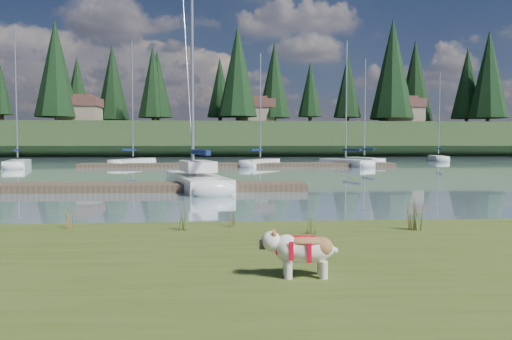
{
  "coord_description": "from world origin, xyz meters",
  "views": [
    {
      "loc": [
        0.66,
        -11.34,
        1.89
      ],
      "look_at": [
        1.38,
        -0.5,
        1.32
      ],
      "focal_mm": 35.0,
      "sensor_mm": 36.0,
      "label": 1
    }
  ],
  "objects": [
    {
      "name": "ridge",
      "position": [
        0.0,
        73.0,
        2.5
      ],
      "size": [
        200.0,
        20.0,
        5.0
      ],
      "primitive_type": "cube",
      "color": "#223419",
      "rests_on": "ground"
    },
    {
      "name": "weed_5",
      "position": [
        4.06,
        -2.64,
        0.61
      ],
      "size": [
        0.17,
        0.14,
        0.61
      ],
      "color": "#475B23",
      "rests_on": "bank"
    },
    {
      "name": "mud_lip",
      "position": [
        0.0,
        -1.6,
        0.07
      ],
      "size": [
        60.0,
        0.5,
        0.14
      ],
      "primitive_type": "cube",
      "color": "#33281C",
      "rests_on": "ground"
    },
    {
      "name": "conifer_3",
      "position": [
        -10.0,
        72.0,
        11.74
      ],
      "size": [
        4.84,
        4.84,
        12.25
      ],
      "color": "#382619",
      "rests_on": "ridge"
    },
    {
      "name": "sailboat_bg_5",
      "position": [
        25.02,
        43.75,
        0.32
      ],
      "size": [
        3.07,
        7.01,
        9.98
      ],
      "rotation": [
        0.0,
        0.0,
        1.31
      ],
      "color": "silver",
      "rests_on": "ground"
    },
    {
      "name": "house_1",
      "position": [
        6.0,
        71.0,
        7.31
      ],
      "size": [
        6.3,
        5.3,
        4.65
      ],
      "color": "gray",
      "rests_on": "ridge"
    },
    {
      "name": "house_2",
      "position": [
        30.0,
        69.0,
        7.31
      ],
      "size": [
        6.3,
        5.3,
        4.65
      ],
      "color": "gray",
      "rests_on": "ridge"
    },
    {
      "name": "house_0",
      "position": [
        -22.0,
        70.0,
        7.31
      ],
      "size": [
        6.3,
        5.3,
        4.65
      ],
      "color": "gray",
      "rests_on": "ridge"
    },
    {
      "name": "conifer_7",
      "position": [
        42.0,
        71.0,
        12.19
      ],
      "size": [
        5.28,
        5.28,
        13.2
      ],
      "color": "#382619",
      "rests_on": "ridge"
    },
    {
      "name": "sailboat_bg_4",
      "position": [
        14.23,
        36.57,
        0.33
      ],
      "size": [
        2.47,
        6.91,
        10.13
      ],
      "rotation": [
        0.0,
        0.0,
        1.74
      ],
      "color": "silver",
      "rests_on": "ground"
    },
    {
      "name": "conifer_4",
      "position": [
        3.0,
        66.0,
        13.09
      ],
      "size": [
        6.16,
        6.16,
        15.1
      ],
      "color": "#382619",
      "rests_on": "ridge"
    },
    {
      "name": "sailboat_bg_0",
      "position": [
        -16.01,
        30.56,
        0.32
      ],
      "size": [
        3.64,
        7.81,
        11.19
      ],
      "rotation": [
        0.0,
        0.0,
        1.86
      ],
      "color": "silver",
      "rests_on": "ground"
    },
    {
      "name": "weed_1",
      "position": [
        0.83,
        -2.13,
        0.54
      ],
      "size": [
        0.17,
        0.14,
        0.44
      ],
      "color": "#475B23",
      "rests_on": "bank"
    },
    {
      "name": "weed_0",
      "position": [
        -0.06,
        -2.43,
        0.64
      ],
      "size": [
        0.17,
        0.14,
        0.7
      ],
      "color": "#475B23",
      "rests_on": "bank"
    },
    {
      "name": "dock_near",
      "position": [
        -4.0,
        9.0,
        0.15
      ],
      "size": [
        16.0,
        2.0,
        0.3
      ],
      "primitive_type": "cube",
      "color": "#4C3D2C",
      "rests_on": "ground"
    },
    {
      "name": "weed_2",
      "position": [
        4.1,
        -2.72,
        0.64
      ],
      "size": [
        0.17,
        0.14,
        0.69
      ],
      "color": "#475B23",
      "rests_on": "bank"
    },
    {
      "name": "bank",
      "position": [
        0.0,
        -6.0,
        0.17
      ],
      "size": [
        60.0,
        9.0,
        0.35
      ],
      "primitive_type": "cube",
      "color": "#3F501C",
      "rests_on": "ground"
    },
    {
      "name": "conifer_5",
      "position": [
        15.0,
        70.0,
        10.83
      ],
      "size": [
        3.96,
        3.96,
        10.35
      ],
      "color": "#382619",
      "rests_on": "ridge"
    },
    {
      "name": "sailboat_bg_2",
      "position": [
        4.13,
        31.54,
        0.33
      ],
      "size": [
        4.17,
        6.12,
        9.68
      ],
      "rotation": [
        0.0,
        0.0,
        1.06
      ],
      "color": "silver",
      "rests_on": "ground"
    },
    {
      "name": "ground",
      "position": [
        0.0,
        30.0,
        0.0
      ],
      "size": [
        200.0,
        200.0,
        0.0
      ],
      "primitive_type": "plane",
      "color": "#7A96A3",
      "rests_on": "ground"
    },
    {
      "name": "bulldog",
      "position": [
        1.58,
        -5.67,
        0.68
      ],
      "size": [
        0.89,
        0.41,
        0.53
      ],
      "rotation": [
        0.0,
        0.0,
        3.08
      ],
      "color": "silver",
      "rests_on": "bank"
    },
    {
      "name": "sailboat_bg_3",
      "position": [
        11.03,
        31.57,
        0.33
      ],
      "size": [
        3.75,
        7.36,
        10.8
      ],
      "rotation": [
        0.0,
        0.0,
        1.91
      ],
      "color": "silver",
      "rests_on": "ground"
    },
    {
      "name": "sailboat_main",
      "position": [
        -0.66,
        10.88,
        0.42
      ],
      "size": [
        3.5,
        8.55,
        12.12
      ],
      "rotation": [
        0.0,
        0.0,
        1.8
      ],
      "color": "silver",
      "rests_on": "ground"
    },
    {
      "name": "weed_4",
      "position": [
        2.17,
        -2.93,
        0.5
      ],
      "size": [
        0.17,
        0.14,
        0.37
      ],
      "color": "#475B23",
      "rests_on": "bank"
    },
    {
      "name": "weed_3",
      "position": [
        -2.15,
        -2.17,
        0.57
      ],
      "size": [
        0.17,
        0.14,
        0.52
      ],
      "color": "#475B23",
      "rests_on": "bank"
    },
    {
      "name": "dock_far",
      "position": [
        2.0,
        30.0,
        0.15
      ],
      "size": [
        26.0,
        2.2,
        0.3
      ],
      "primitive_type": "cube",
      "color": "#4C3D2C",
      "rests_on": "ground"
    },
    {
      "name": "conifer_2",
      "position": [
        -25.0,
        68.0,
        13.54
      ],
      "size": [
        6.6,
        6.6,
        16.05
      ],
      "color": "#382619",
      "rests_on": "ridge"
    },
    {
      "name": "sailboat_bg_1",
      "position": [
        -7.11,
        34.16,
        0.33
      ],
      "size": [
        3.41,
        7.46,
        11.04
      ],
      "rotation": [
        0.0,
        0.0,
        1.29
      ],
      "color": "silver",
      "rests_on": "ground"
    },
    {
      "name": "conifer_6",
      "position": [
        28.0,
        68.0,
        13.99
      ],
      "size": [
        7.04,
        7.04,
        17.0
      ],
      "color": "#382619",
      "rests_on": "ridge"
    }
  ]
}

